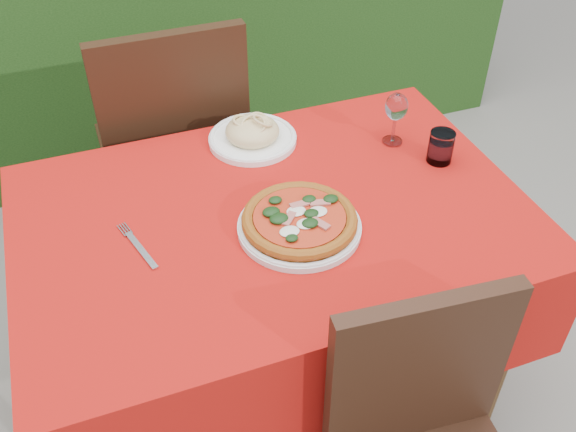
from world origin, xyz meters
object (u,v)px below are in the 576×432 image
object	(u,v)px
pizza_plate	(299,222)
water_glass	(441,148)
pasta_plate	(252,134)
chair_far	(174,142)
fork	(141,250)
wine_glass	(396,109)

from	to	relation	value
pizza_plate	water_glass	size ratio (longest dim) A/B	3.96
pizza_plate	pasta_plate	distance (m)	0.40
chair_far	pizza_plate	bearing A→B (deg)	102.35
chair_far	fork	xyz separation A→B (m)	(-0.20, -0.67, 0.17)
pasta_plate	fork	world-z (taller)	pasta_plate
chair_far	pasta_plate	distance (m)	0.42
pizza_plate	chair_far	bearing A→B (deg)	102.70
pizza_plate	water_glass	bearing A→B (deg)	16.17
chair_far	pasta_plate	world-z (taller)	chair_far
water_glass	fork	distance (m)	0.83
chair_far	water_glass	world-z (taller)	chair_far
pasta_plate	wine_glass	distance (m)	0.40
pizza_plate	water_glass	distance (m)	0.48
pizza_plate	pasta_plate	world-z (taller)	pasta_plate
pasta_plate	chair_far	bearing A→B (deg)	117.87
chair_far	wine_glass	xyz separation A→B (m)	(0.55, -0.47, 0.28)
fork	water_glass	bearing A→B (deg)	-10.05
chair_far	pizza_plate	xyz separation A→B (m)	(0.16, -0.73, 0.20)
chair_far	pizza_plate	distance (m)	0.77
chair_far	wine_glass	bearing A→B (deg)	139.02
pizza_plate	wine_glass	size ratio (longest dim) A/B	2.28
water_glass	pasta_plate	bearing A→B (deg)	149.57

